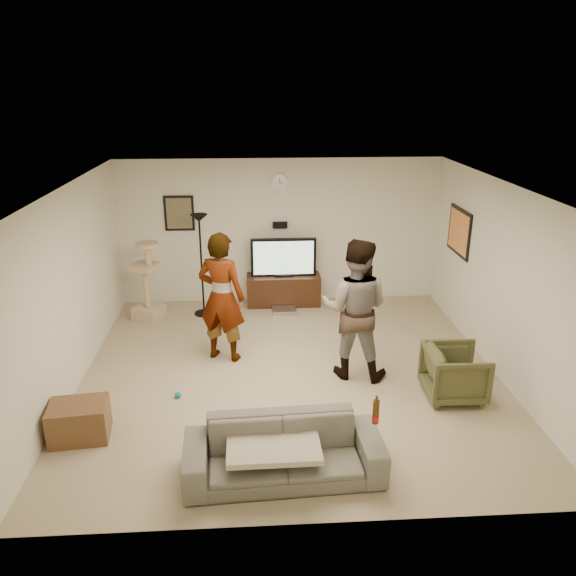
{
  "coord_description": "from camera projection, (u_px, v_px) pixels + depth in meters",
  "views": [
    {
      "loc": [
        -0.46,
        -6.67,
        3.68
      ],
      "look_at": [
        -0.02,
        0.2,
        1.15
      ],
      "focal_mm": 34.99,
      "sensor_mm": 36.0,
      "label": 1
    }
  ],
  "objects": [
    {
      "name": "floor",
      "position": [
        290.0,
        374.0,
        7.55
      ],
      "size": [
        5.5,
        5.5,
        0.02
      ],
      "primitive_type": "cube",
      "color": "tan",
      "rests_on": "ground"
    },
    {
      "name": "ceiling",
      "position": [
        291.0,
        186.0,
        6.68
      ],
      "size": [
        5.5,
        5.5,
        0.02
      ],
      "primitive_type": "cube",
      "color": "silver",
      "rests_on": "wall_back"
    },
    {
      "name": "wall_back",
      "position": [
        280.0,
        232.0,
        9.69
      ],
      "size": [
        5.5,
        0.04,
        2.5
      ],
      "primitive_type": "cube",
      "color": "white",
      "rests_on": "floor"
    },
    {
      "name": "wall_front",
      "position": [
        314.0,
        401.0,
        4.54
      ],
      "size": [
        5.5,
        0.04,
        2.5
      ],
      "primitive_type": "cube",
      "color": "white",
      "rests_on": "floor"
    },
    {
      "name": "wall_left",
      "position": [
        70.0,
        291.0,
        6.95
      ],
      "size": [
        0.04,
        5.5,
        2.5
      ],
      "primitive_type": "cube",
      "color": "white",
      "rests_on": "floor"
    },
    {
      "name": "wall_right",
      "position": [
        502.0,
        281.0,
        7.28
      ],
      "size": [
        0.04,
        5.5,
        2.5
      ],
      "primitive_type": "cube",
      "color": "white",
      "rests_on": "floor"
    },
    {
      "name": "wall_clock",
      "position": [
        280.0,
        183.0,
        9.37
      ],
      "size": [
        0.26,
        0.04,
        0.26
      ],
      "primitive_type": "cylinder",
      "rotation": [
        1.57,
        0.0,
        0.0
      ],
      "color": "silver",
      "rests_on": "wall_back"
    },
    {
      "name": "wall_speaker",
      "position": [
        280.0,
        225.0,
        9.59
      ],
      "size": [
        0.25,
        0.1,
        0.1
      ],
      "primitive_type": "cube",
      "color": "black",
      "rests_on": "wall_back"
    },
    {
      "name": "picture_back",
      "position": [
        179.0,
        213.0,
        9.45
      ],
      "size": [
        0.42,
        0.03,
        0.52
      ],
      "primitive_type": "cube",
      "color": "brown",
      "rests_on": "wall_back"
    },
    {
      "name": "picture_right",
      "position": [
        459.0,
        232.0,
        8.69
      ],
      "size": [
        0.03,
        0.78,
        0.62
      ],
      "primitive_type": "cube",
      "color": "orange",
      "rests_on": "wall_right"
    },
    {
      "name": "tv_stand",
      "position": [
        284.0,
        290.0,
        9.81
      ],
      "size": [
        1.27,
        0.45,
        0.53
      ],
      "primitive_type": "cube",
      "color": "black",
      "rests_on": "floor"
    },
    {
      "name": "console_box",
      "position": [
        284.0,
        311.0,
        9.51
      ],
      "size": [
        0.4,
        0.3,
        0.07
      ],
      "primitive_type": "cube",
      "color": "#B1B2B7",
      "rests_on": "floor"
    },
    {
      "name": "tv",
      "position": [
        283.0,
        257.0,
        9.6
      ],
      "size": [
        1.12,
        0.08,
        0.66
      ],
      "primitive_type": "cube",
      "color": "black",
      "rests_on": "tv_stand"
    },
    {
      "name": "tv_screen",
      "position": [
        284.0,
        258.0,
        9.56
      ],
      "size": [
        1.03,
        0.01,
        0.58
      ],
      "primitive_type": "cube",
      "color": "#32D21B",
      "rests_on": "tv"
    },
    {
      "name": "floor_lamp",
      "position": [
        202.0,
        266.0,
        9.18
      ],
      "size": [
        0.32,
        0.32,
        1.7
      ],
      "primitive_type": "cylinder",
      "color": "black",
      "rests_on": "floor"
    },
    {
      "name": "cat_tree",
      "position": [
        146.0,
        281.0,
        9.09
      ],
      "size": [
        0.55,
        0.55,
        1.31
      ],
      "primitive_type": "cube",
      "rotation": [
        0.0,
        0.0,
        -0.41
      ],
      "color": "tan",
      "rests_on": "floor"
    },
    {
      "name": "person_left",
      "position": [
        222.0,
        297.0,
        7.66
      ],
      "size": [
        0.78,
        0.65,
        1.83
      ],
      "primitive_type": "imported",
      "rotation": [
        0.0,
        0.0,
        2.76
      ],
      "color": "#9F9DA5",
      "rests_on": "floor"
    },
    {
      "name": "person_right",
      "position": [
        355.0,
        309.0,
        7.21
      ],
      "size": [
        1.08,
        0.95,
        1.87
      ],
      "primitive_type": "imported",
      "rotation": [
        0.0,
        0.0,
        2.84
      ],
      "color": "teal",
      "rests_on": "floor"
    },
    {
      "name": "sofa",
      "position": [
        284.0,
        451.0,
        5.49
      ],
      "size": [
        1.98,
        0.86,
        0.57
      ],
      "primitive_type": "imported",
      "rotation": [
        0.0,
        0.0,
        0.05
      ],
      "color": "#5F5B4F",
      "rests_on": "floor"
    },
    {
      "name": "throw_blanket",
      "position": [
        273.0,
        443.0,
        5.45
      ],
      "size": [
        0.91,
        0.71,
        0.06
      ],
      "primitive_type": "cube",
      "rotation": [
        0.0,
        0.0,
        0.01
      ],
      "color": "beige",
      "rests_on": "sofa"
    },
    {
      "name": "beer_bottle",
      "position": [
        376.0,
        412.0,
        5.41
      ],
      "size": [
        0.06,
        0.06,
        0.25
      ],
      "primitive_type": "cylinder",
      "color": "#442809",
      "rests_on": "sofa"
    },
    {
      "name": "armchair",
      "position": [
        455.0,
        373.0,
        6.87
      ],
      "size": [
        0.73,
        0.71,
        0.65
      ],
      "primitive_type": "imported",
      "rotation": [
        0.0,
        0.0,
        1.55
      ],
      "color": "#464627",
      "rests_on": "floor"
    },
    {
      "name": "side_table",
      "position": [
        79.0,
        421.0,
        6.12
      ],
      "size": [
        0.67,
        0.53,
        0.41
      ],
      "primitive_type": "cube",
      "rotation": [
        0.0,
        0.0,
        0.11
      ],
      "color": "brown",
      "rests_on": "floor"
    },
    {
      "name": "toy_ball",
      "position": [
        178.0,
        395.0,
        6.94
      ],
      "size": [
        0.08,
        0.08,
        0.08
      ],
      "primitive_type": "sphere",
      "color": "#038284",
      "rests_on": "floor"
    }
  ]
}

